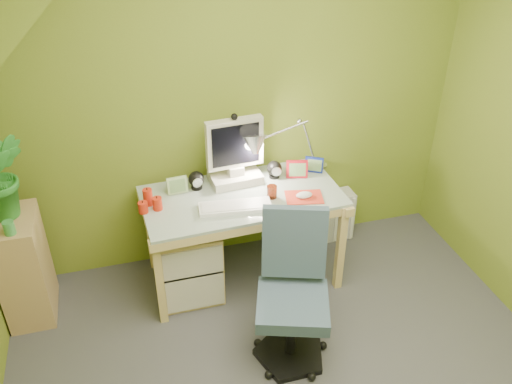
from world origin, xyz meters
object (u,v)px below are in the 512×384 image
object	(u,v)px
monitor	(235,148)
desk_lamp	(300,133)
potted_plant	(1,176)
side_ledge	(24,267)
task_chair	(293,305)
radiator	(327,217)
desk	(243,237)

from	to	relation	value
monitor	desk_lamp	xyz separation A→B (m)	(0.45, 0.00, 0.05)
desk_lamp	potted_plant	xyz separation A→B (m)	(-1.86, -0.09, 0.01)
side_ledge	task_chair	size ratio (longest dim) A/B	0.89
potted_plant	monitor	bearing A→B (deg)	3.65
desk_lamp	task_chair	bearing A→B (deg)	-102.08
side_ledge	radiator	xyz separation A→B (m)	(2.16, 0.23, -0.17)
desk	monitor	xyz separation A→B (m)	(0.00, 0.18, 0.60)
monitor	side_ledge	world-z (taller)	monitor
desk	monitor	world-z (taller)	monitor
desk	potted_plant	distance (m)	1.56
desk	side_ledge	xyz separation A→B (m)	(-1.42, 0.04, 0.02)
monitor	task_chair	bearing A→B (deg)	-88.91
monitor	radiator	distance (m)	1.06
monitor	desk_lamp	distance (m)	0.45
desk	potted_plant	xyz separation A→B (m)	(-1.41, 0.09, 0.66)
desk_lamp	side_ledge	xyz separation A→B (m)	(-1.87, -0.14, -0.63)
task_chair	monitor	bearing A→B (deg)	114.19
desk	task_chair	bearing A→B (deg)	-85.80
potted_plant	task_chair	world-z (taller)	potted_plant
desk	radiator	xyz separation A→B (m)	(0.75, 0.27, -0.15)
desk	task_chair	distance (m)	0.79
monitor	radiator	bearing A→B (deg)	2.51
desk	desk_lamp	distance (m)	0.81
desk_lamp	monitor	bearing A→B (deg)	-171.71
side_ledge	radiator	distance (m)	2.18
desk	monitor	distance (m)	0.62
desk_lamp	task_chair	size ratio (longest dim) A/B	0.73
monitor	radiator	size ratio (longest dim) A/B	1.27
monitor	side_ledge	bearing A→B (deg)	-178.74
desk_lamp	side_ledge	distance (m)	1.98
task_chair	desk_lamp	bearing A→B (deg)	88.37
side_ledge	potted_plant	xyz separation A→B (m)	(0.01, 0.05, 0.64)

